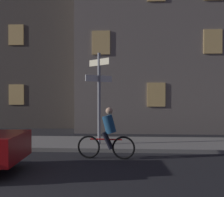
{
  "coord_description": "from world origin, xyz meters",
  "views": [
    {
      "loc": [
        2.48,
        -3.46,
        2.02
      ],
      "look_at": [
        1.92,
        6.67,
        1.86
      ],
      "focal_mm": 43.44,
      "sensor_mm": 36.0,
      "label": 1
    }
  ],
  "objects": [
    {
      "name": "sidewalk_kerb",
      "position": [
        0.0,
        7.17,
        0.07
      ],
      "size": [
        40.0,
        2.69,
        0.14
      ],
      "primitive_type": "cube",
      "color": "gray",
      "rests_on": "ground_plane"
    },
    {
      "name": "signpost",
      "position": [
        1.44,
        6.69,
        2.13
      ],
      "size": [
        0.91,
        0.91,
        3.43
      ],
      "color": "gray",
      "rests_on": "sidewalk_kerb"
    },
    {
      "name": "cyclist",
      "position": [
        1.88,
        4.94,
        0.75
      ],
      "size": [
        1.82,
        0.35,
        1.61
      ],
      "color": "black",
      "rests_on": "ground_plane"
    },
    {
      "name": "building_right_block",
      "position": [
        6.74,
        14.13,
        6.77
      ],
      "size": [
        13.92,
        7.77,
        13.55
      ],
      "color": "slate",
      "rests_on": "ground_plane"
    }
  ]
}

